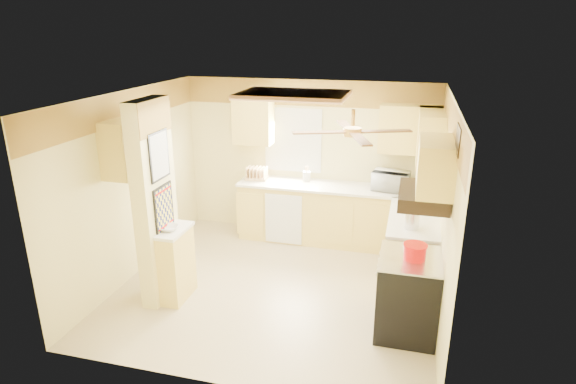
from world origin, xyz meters
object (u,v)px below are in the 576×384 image
(dutch_oven, at_px, (415,252))
(kettle, at_px, (412,219))
(microwave, at_px, (391,181))
(bowl, at_px, (169,228))
(stove, at_px, (408,294))

(dutch_oven, distance_m, kettle, 0.77)
(microwave, bearing_deg, bowl, 51.09)
(microwave, height_order, kettle, microwave)
(bowl, xyz_separation_m, dutch_oven, (2.87, 0.02, 0.03))
(dutch_oven, bearing_deg, microwave, 99.76)
(stove, xyz_separation_m, microwave, (-0.34, 2.16, 0.62))
(stove, height_order, bowl, bowl)
(microwave, bearing_deg, dutch_oven, 109.34)
(kettle, bearing_deg, microwave, 103.16)
(kettle, bearing_deg, dutch_oven, -86.73)
(microwave, distance_m, kettle, 1.46)
(microwave, relative_size, kettle, 2.01)
(stove, relative_size, bowl, 4.12)
(bowl, xyz_separation_m, kettle, (2.83, 0.79, 0.09))
(stove, xyz_separation_m, kettle, (-0.01, 0.74, 0.60))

